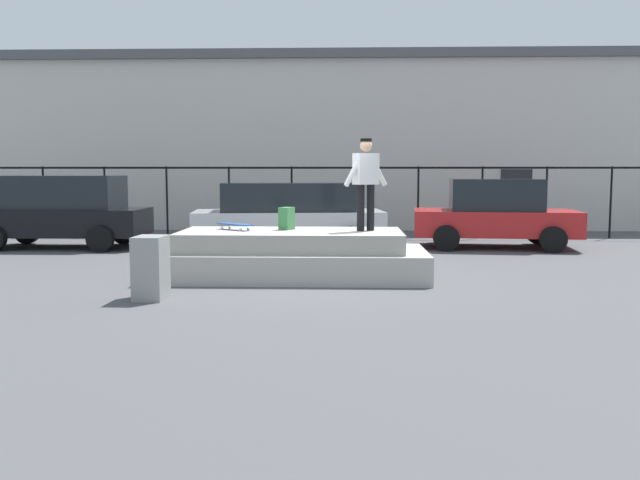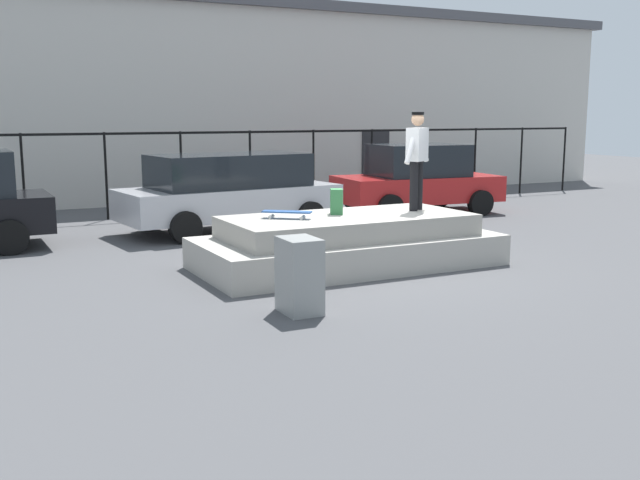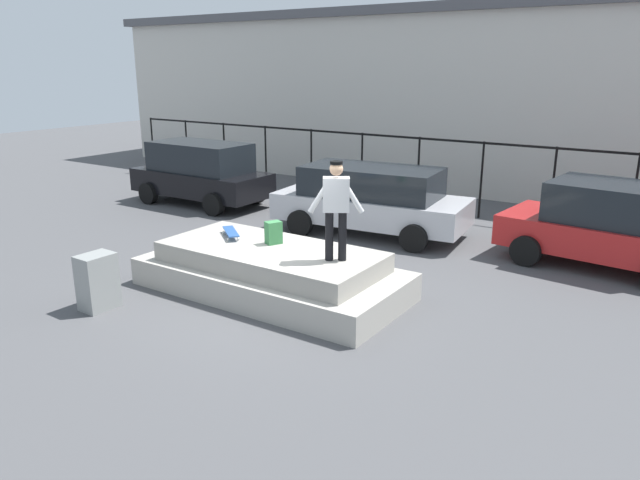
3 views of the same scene
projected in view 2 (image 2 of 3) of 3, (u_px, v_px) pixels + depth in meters
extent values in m
plane|color=#4C4C4F|center=(369.00, 265.00, 12.37)|extent=(60.00, 60.00, 0.00)
cube|color=#ADA89E|center=(348.00, 251.00, 12.25)|extent=(4.95, 2.29, 0.51)
cube|color=#A09B91|center=(348.00, 226.00, 12.18)|extent=(4.06, 1.88, 0.35)
cylinder|color=black|center=(419.00, 185.00, 12.82)|extent=(0.14, 0.14, 0.85)
cylinder|color=black|center=(414.00, 186.00, 12.64)|extent=(0.14, 0.14, 0.85)
cube|color=silver|center=(417.00, 144.00, 12.61)|extent=(0.50, 0.44, 0.57)
cylinder|color=silver|center=(423.00, 146.00, 12.84)|extent=(0.39, 0.29, 0.58)
cylinder|color=silver|center=(411.00, 147.00, 12.39)|extent=(0.39, 0.29, 0.58)
sphere|color=tan|center=(418.00, 119.00, 12.54)|extent=(0.22, 0.22, 0.22)
cylinder|color=black|center=(418.00, 113.00, 12.52)|extent=(0.29, 0.29, 0.05)
cube|color=#264C8C|center=(287.00, 212.00, 11.76)|extent=(0.74, 0.65, 0.02)
cylinder|color=silver|center=(273.00, 216.00, 11.92)|extent=(0.06, 0.06, 0.06)
cylinder|color=silver|center=(270.00, 217.00, 11.72)|extent=(0.06, 0.06, 0.06)
cylinder|color=silver|center=(304.00, 216.00, 11.82)|extent=(0.06, 0.06, 0.06)
cylinder|color=silver|center=(301.00, 218.00, 11.62)|extent=(0.06, 0.06, 0.06)
cube|color=#33723F|center=(336.00, 202.00, 12.26)|extent=(0.30, 0.34, 0.42)
cylinder|color=black|center=(2.00, 224.00, 14.81)|extent=(0.64, 0.22, 0.64)
cylinder|color=black|center=(10.00, 237.00, 13.23)|extent=(0.64, 0.22, 0.64)
cube|color=#B7B7BC|center=(230.00, 201.00, 15.92)|extent=(4.85, 2.38, 0.64)
cube|color=black|center=(229.00, 170.00, 15.81)|extent=(3.43, 2.00, 0.70)
cylinder|color=black|center=(150.00, 216.00, 15.97)|extent=(0.66, 0.29, 0.64)
cylinder|color=black|center=(185.00, 227.00, 14.40)|extent=(0.66, 0.29, 0.64)
cylinder|color=black|center=(267.00, 207.00, 17.55)|extent=(0.66, 0.29, 0.64)
cylinder|color=black|center=(310.00, 216.00, 15.98)|extent=(0.66, 0.29, 0.64)
cube|color=#B21E1E|center=(417.00, 188.00, 18.72)|extent=(4.22, 2.31, 0.64)
cube|color=black|center=(418.00, 160.00, 18.60)|extent=(2.38, 1.91, 0.79)
cylinder|color=black|center=(356.00, 199.00, 19.22)|extent=(0.66, 0.28, 0.64)
cylinder|color=black|center=(390.00, 208.00, 17.42)|extent=(0.66, 0.28, 0.64)
cylinder|color=black|center=(440.00, 195.00, 20.13)|extent=(0.66, 0.28, 0.64)
cylinder|color=black|center=(480.00, 203.00, 18.33)|extent=(0.66, 0.28, 0.64)
cube|color=gray|center=(299.00, 276.00, 9.35)|extent=(0.46, 0.61, 0.97)
cylinder|color=black|center=(23.00, 179.00, 16.76)|extent=(0.06, 0.06, 2.08)
cylinder|color=black|center=(106.00, 176.00, 17.59)|extent=(0.06, 0.06, 2.08)
cylinder|color=black|center=(181.00, 173.00, 18.42)|extent=(0.06, 0.06, 2.08)
cylinder|color=black|center=(250.00, 171.00, 19.26)|extent=(0.06, 0.06, 2.08)
cylinder|color=black|center=(313.00, 168.00, 20.09)|extent=(0.06, 0.06, 2.08)
cylinder|color=black|center=(372.00, 166.00, 20.92)|extent=(0.06, 0.06, 2.08)
cylinder|color=black|center=(425.00, 164.00, 21.76)|extent=(0.06, 0.06, 2.08)
cylinder|color=black|center=(475.00, 162.00, 22.59)|extent=(0.06, 0.06, 2.08)
cylinder|color=black|center=(521.00, 161.00, 23.42)|extent=(0.06, 0.06, 2.08)
cylinder|color=black|center=(564.00, 159.00, 24.25)|extent=(0.06, 0.06, 2.08)
cube|color=black|center=(216.00, 132.00, 18.67)|extent=(24.00, 0.04, 0.06)
cube|color=beige|center=(152.00, 105.00, 23.91)|extent=(30.86, 7.55, 5.54)
cube|color=#4C4C51|center=(149.00, 12.00, 23.42)|extent=(31.48, 7.92, 0.30)
cube|color=#262628|center=(375.00, 161.00, 23.68)|extent=(1.00, 0.06, 2.00)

